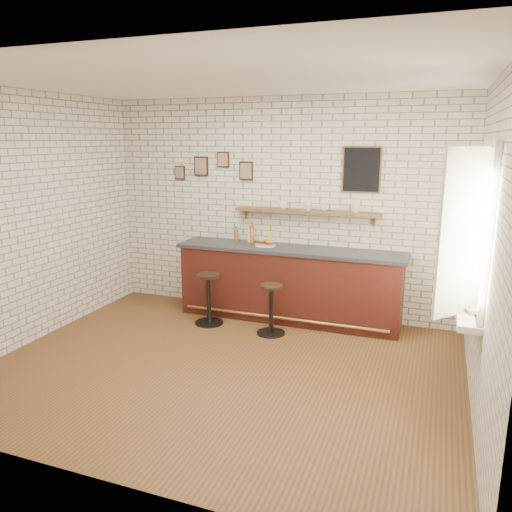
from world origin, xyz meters
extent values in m
plane|color=brown|center=(0.00, 0.00, 0.00)|extent=(5.00, 5.00, 0.00)
cube|color=#461812|center=(0.23, 1.70, 0.48)|extent=(3.00, 0.58, 0.96)
cube|color=#2D333A|center=(0.23, 1.70, 0.98)|extent=(3.10, 0.62, 0.05)
cylinder|color=olive|center=(0.23, 1.38, 0.12)|extent=(2.79, 0.04, 0.04)
cylinder|color=white|center=(-0.12, 1.72, 1.02)|extent=(0.28, 0.28, 0.01)
cylinder|color=gold|center=(-0.07, 1.74, 1.02)|extent=(0.05, 0.05, 0.00)
cylinder|color=gold|center=(-0.09, 1.70, 1.02)|extent=(0.05, 0.05, 0.00)
cylinder|color=gold|center=(-0.22, 1.78, 1.02)|extent=(0.06, 0.06, 0.00)
cylinder|color=gold|center=(-0.09, 1.77, 1.02)|extent=(0.06, 0.06, 0.00)
cylinder|color=gold|center=(-0.23, 1.68, 1.02)|extent=(0.06, 0.06, 0.00)
cylinder|color=gold|center=(-0.07, 1.73, 1.02)|extent=(0.04, 0.04, 0.00)
cylinder|color=gold|center=(-0.12, 1.66, 1.02)|extent=(0.05, 0.05, 0.00)
cylinder|color=gold|center=(-0.23, 1.65, 1.02)|extent=(0.04, 0.04, 0.00)
cylinder|color=gold|center=(-0.26, 1.73, 1.02)|extent=(0.05, 0.05, 0.00)
cylinder|color=gold|center=(-0.08, 1.67, 1.02)|extent=(0.06, 0.06, 0.00)
cylinder|color=brown|center=(-0.61, 1.87, 1.09)|extent=(0.07, 0.07, 0.16)
cylinder|color=brown|center=(-0.61, 1.87, 1.19)|extent=(0.02, 0.02, 0.04)
cylinder|color=black|center=(-0.61, 1.87, 1.21)|extent=(0.03, 0.03, 0.01)
cylinder|color=white|center=(-0.40, 1.87, 1.10)|extent=(0.06, 0.06, 0.18)
cylinder|color=white|center=(-0.40, 1.87, 1.21)|extent=(0.02, 0.02, 0.04)
cylinder|color=black|center=(-0.40, 1.87, 1.24)|extent=(0.02, 0.02, 0.01)
cylinder|color=#AB641B|center=(-0.38, 1.87, 1.12)|extent=(0.07, 0.07, 0.22)
cylinder|color=#AB641B|center=(-0.38, 1.87, 1.26)|extent=(0.02, 0.02, 0.05)
cylinder|color=black|center=(-0.38, 1.87, 1.29)|extent=(0.03, 0.03, 0.01)
cylinder|color=gold|center=(-0.09, 1.87, 1.09)|extent=(0.06, 0.06, 0.15)
cylinder|color=gold|center=(-0.09, 1.87, 1.18)|extent=(0.03, 0.03, 0.03)
cylinder|color=maroon|center=(-0.09, 1.87, 1.20)|extent=(0.03, 0.03, 0.01)
cylinder|color=black|center=(-0.73, 1.16, 0.01)|extent=(0.38, 0.38, 0.02)
cylinder|color=black|center=(-0.73, 1.16, 0.34)|extent=(0.06, 0.06, 0.63)
cylinder|color=black|center=(-0.73, 1.16, 0.67)|extent=(0.35, 0.35, 0.04)
cylinder|color=black|center=(0.18, 1.10, 0.01)|extent=(0.36, 0.36, 0.02)
cylinder|color=black|center=(0.18, 1.10, 0.32)|extent=(0.05, 0.05, 0.60)
cylinder|color=black|center=(0.18, 1.10, 0.64)|extent=(0.34, 0.34, 0.04)
cube|color=brown|center=(0.40, 1.90, 1.48)|extent=(2.00, 0.18, 0.04)
cube|color=brown|center=(-0.50, 1.97, 1.40)|extent=(0.03, 0.04, 0.16)
cube|color=brown|center=(1.30, 1.97, 1.40)|extent=(0.03, 0.04, 0.16)
imported|color=white|center=(0.07, 1.90, 1.55)|extent=(0.17, 0.17, 0.11)
imported|color=white|center=(0.42, 1.90, 1.55)|extent=(0.13, 0.13, 0.09)
imported|color=white|center=(0.65, 1.90, 1.54)|extent=(0.12, 0.12, 0.09)
imported|color=white|center=(1.06, 1.90, 1.55)|extent=(0.12, 0.12, 0.10)
cube|color=black|center=(-1.20, 1.98, 2.05)|extent=(0.22, 0.02, 0.28)
cube|color=black|center=(-0.85, 1.98, 2.15)|extent=(0.18, 0.02, 0.22)
cube|color=black|center=(-0.50, 1.98, 2.00)|extent=(0.20, 0.02, 0.26)
cube|color=black|center=(-1.55, 1.98, 1.95)|extent=(0.16, 0.02, 0.20)
cube|color=black|center=(1.10, 1.98, 2.05)|extent=(0.46, 0.02, 0.56)
cube|color=white|center=(2.40, 0.30, 0.90)|extent=(0.20, 1.35, 0.06)
cube|color=white|center=(2.47, 0.30, 2.40)|extent=(0.05, 1.30, 0.06)
cube|color=white|center=(2.47, 0.30, 0.90)|extent=(0.05, 1.30, 0.06)
cube|color=white|center=(2.47, -0.30, 1.65)|extent=(0.05, 0.06, 1.50)
cube|color=white|center=(2.47, 0.90, 1.65)|extent=(0.05, 0.06, 1.50)
cube|color=white|center=(2.32, 0.00, 1.65)|extent=(0.40, 0.46, 1.46)
cube|color=white|center=(2.32, 0.60, 1.65)|extent=(0.40, 0.46, 1.46)
imported|color=tan|center=(2.38, 0.04, 0.94)|extent=(0.22, 0.26, 0.02)
imported|color=tan|center=(2.38, 0.07, 0.96)|extent=(0.18, 0.24, 0.02)
camera|label=1|loc=(2.09, -4.59, 2.44)|focal=35.00mm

